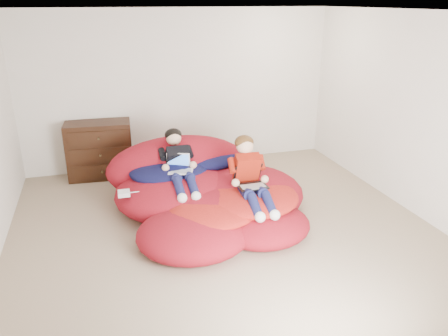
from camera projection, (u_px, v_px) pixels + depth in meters
room_shell at (225, 215)px, 5.17m from camera, size 5.10×5.10×2.77m
dresser at (100, 150)px, 6.73m from camera, size 1.01×0.58×0.87m
beanbag_pile at (206, 193)px, 5.67m from camera, size 2.53×2.49×0.93m
cream_pillow at (161, 151)px, 6.11m from camera, size 0.41×0.26×0.26m
older_boy at (178, 161)px, 5.63m from camera, size 0.31×1.09×0.65m
younger_boy at (250, 173)px, 5.26m from camera, size 0.33×1.00×0.76m
laptop_white at (180, 166)px, 5.56m from camera, size 0.35×0.37×0.22m
laptop_black at (250, 180)px, 5.28m from camera, size 0.35×0.36×0.24m
power_adapter at (124, 193)px, 5.26m from camera, size 0.15×0.15×0.05m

